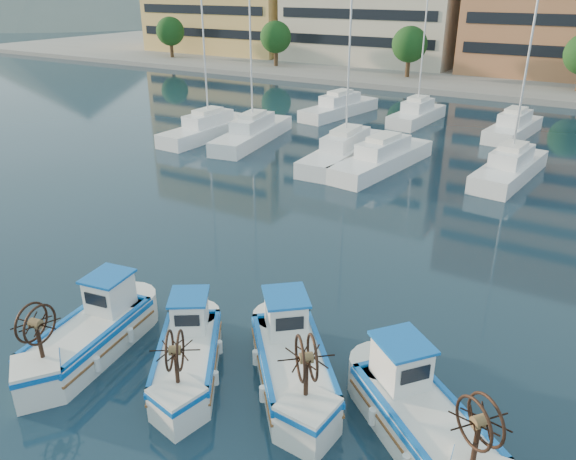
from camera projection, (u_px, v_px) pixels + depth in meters
The scene contains 7 objects.
ground at pixel (220, 370), 16.78m from camera, with size 300.00×300.00×0.00m, color #1A3445.
hill_west at pixel (75, 21), 169.28m from camera, with size 180.00×180.00×60.00m, color slate.
yacht_marina at pixel (423, 139), 39.45m from camera, with size 37.20×23.24×11.50m.
fishing_boat_a at pixel (91, 331), 17.27m from camera, with size 2.49×4.60×2.79m.
fishing_boat_b at pixel (188, 352), 16.40m from camera, with size 3.59×4.24×2.59m.
fishing_boat_c at pixel (292, 359), 15.97m from camera, with size 4.28×4.53×2.87m.
fishing_boat_d at pixel (421, 415), 13.91m from camera, with size 4.60×4.20×2.88m.
Camera 1 is at (8.83, -10.62, 10.61)m, focal length 35.00 mm.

